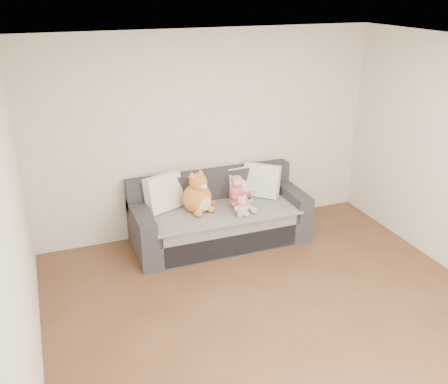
{
  "coord_description": "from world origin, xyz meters",
  "views": [
    {
      "loc": [
        -1.99,
        -3.32,
        3.1
      ],
      "look_at": [
        -0.01,
        1.87,
        0.75
      ],
      "focal_mm": 40.0,
      "sensor_mm": 36.0,
      "label": 1
    }
  ],
  "objects_px": {
    "sofa": "(219,218)",
    "sippy_cup": "(241,209)",
    "toddler": "(238,194)",
    "teddy_bear": "(242,207)",
    "plush_cat": "(198,196)"
  },
  "relations": [
    {
      "from": "sofa",
      "to": "sippy_cup",
      "type": "relative_size",
      "value": 21.11
    },
    {
      "from": "plush_cat",
      "to": "teddy_bear",
      "type": "relative_size",
      "value": 2.08
    },
    {
      "from": "sofa",
      "to": "sippy_cup",
      "type": "bearing_deg",
      "value": -52.64
    },
    {
      "from": "toddler",
      "to": "plush_cat",
      "type": "relative_size",
      "value": 0.77
    },
    {
      "from": "sofa",
      "to": "toddler",
      "type": "distance_m",
      "value": 0.42
    },
    {
      "from": "teddy_bear",
      "to": "sippy_cup",
      "type": "distance_m",
      "value": 0.09
    },
    {
      "from": "sippy_cup",
      "to": "sofa",
      "type": "bearing_deg",
      "value": 127.36
    },
    {
      "from": "teddy_bear",
      "to": "sippy_cup",
      "type": "height_order",
      "value": "teddy_bear"
    },
    {
      "from": "toddler",
      "to": "teddy_bear",
      "type": "distance_m",
      "value": 0.25
    },
    {
      "from": "sofa",
      "to": "plush_cat",
      "type": "relative_size",
      "value": 3.92
    },
    {
      "from": "toddler",
      "to": "sippy_cup",
      "type": "bearing_deg",
      "value": -107.95
    },
    {
      "from": "toddler",
      "to": "sippy_cup",
      "type": "relative_size",
      "value": 4.14
    },
    {
      "from": "sofa",
      "to": "toddler",
      "type": "height_order",
      "value": "toddler"
    },
    {
      "from": "plush_cat",
      "to": "sofa",
      "type": "bearing_deg",
      "value": -14.79
    },
    {
      "from": "sippy_cup",
      "to": "toddler",
      "type": "bearing_deg",
      "value": 81.42
    }
  ]
}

